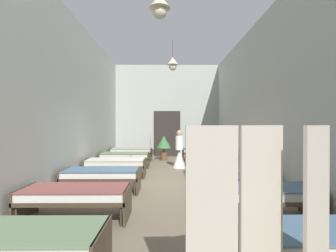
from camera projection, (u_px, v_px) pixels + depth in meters
name	position (u px, v px, depth m)	size (l,w,h in m)	color
ground_plane	(168.00, 185.00, 7.35)	(6.06, 12.98, 0.10)	#7A6B56
room_shell	(168.00, 103.00, 8.56)	(5.86, 12.58, 4.85)	#B2B7AD
bed_left_row_0	(16.00, 241.00, 2.75)	(1.90, 0.84, 0.57)	#473828
bed_right_row_0	(325.00, 240.00, 2.78)	(1.90, 0.84, 0.57)	#473828
bed_left_row_1	(76.00, 195.00, 4.58)	(1.90, 0.84, 0.57)	#473828
bed_right_row_1	(262.00, 194.00, 4.61)	(1.90, 0.84, 0.57)	#473828
bed_left_row_2	(102.00, 174.00, 6.41)	(1.90, 0.84, 0.57)	#473828
bed_right_row_2	(234.00, 174.00, 6.44)	(1.90, 0.84, 0.57)	#473828
bed_left_row_3	(116.00, 163.00, 8.24)	(1.90, 0.84, 0.57)	#473828
bed_right_row_3	(219.00, 163.00, 8.27)	(1.90, 0.84, 0.57)	#473828
bed_left_row_4	(125.00, 156.00, 10.07)	(1.90, 0.84, 0.57)	#473828
bed_right_row_4	(210.00, 156.00, 10.10)	(1.90, 0.84, 0.57)	#473828
bed_left_row_5	(131.00, 151.00, 11.90)	(1.90, 0.84, 0.57)	#473828
bed_right_row_5	(203.00, 151.00, 11.93)	(1.90, 0.84, 0.57)	#473828
nurse_near_aisle	(179.00, 154.00, 9.94)	(0.52, 0.52, 1.49)	white
potted_plant	(164.00, 144.00, 12.06)	(0.67, 0.67, 1.16)	brown
privacy_screen	(263.00, 231.00, 2.05)	(1.23, 0.29, 1.70)	#BCB29E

